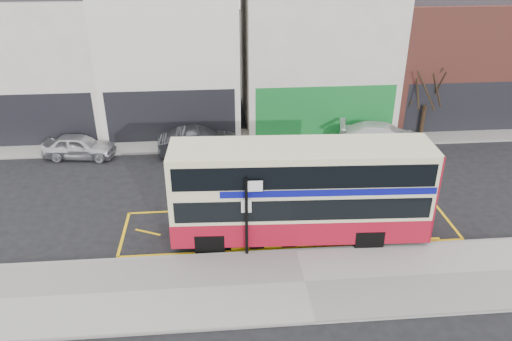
{
  "coord_description": "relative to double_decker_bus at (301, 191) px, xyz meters",
  "views": [
    {
      "loc": [
        -2.98,
        -16.3,
        11.77
      ],
      "look_at": [
        -1.39,
        2.0,
        2.51
      ],
      "focal_mm": 35.0,
      "sensor_mm": 36.0,
      "label": 1
    }
  ],
  "objects": [
    {
      "name": "terrace_left",
      "position": [
        -5.8,
        14.2,
        3.18
      ],
      "size": [
        8.0,
        8.01,
        11.8
      ],
      "color": "white",
      "rests_on": "ground"
    },
    {
      "name": "car_grey",
      "position": [
        -4.25,
        8.53,
        -1.41
      ],
      "size": [
        4.6,
        1.91,
        1.48
      ],
      "primitive_type": "imported",
      "rotation": [
        0.0,
        0.0,
        1.65
      ],
      "color": "#383B3F",
      "rests_on": "ground"
    },
    {
      "name": "kerb",
      "position": [
        -0.3,
        -1.17,
        -2.07
      ],
      "size": [
        40.0,
        0.15,
        0.15
      ],
      "primitive_type": "cube",
      "color": "gray",
      "rests_on": "ground"
    },
    {
      "name": "bus_stop_post",
      "position": [
        -2.19,
        -1.21,
        -0.04
      ],
      "size": [
        0.82,
        0.14,
        3.29
      ],
      "rotation": [
        0.0,
        0.0,
        -0.03
      ],
      "color": "black",
      "rests_on": "pavement"
    },
    {
      "name": "terrace_right",
      "position": [
        12.2,
        14.2,
        2.43
      ],
      "size": [
        9.0,
        8.01,
        10.3
      ],
      "color": "brown",
      "rests_on": "ground"
    },
    {
      "name": "car_white",
      "position": [
        6.24,
        8.46,
        -1.42
      ],
      "size": [
        5.32,
        3.06,
        1.45
      ],
      "primitive_type": "imported",
      "rotation": [
        0.0,
        0.0,
        1.35
      ],
      "color": "silver",
      "rests_on": "ground"
    },
    {
      "name": "double_decker_bus",
      "position": [
        0.0,
        0.0,
        0.0
      ],
      "size": [
        10.31,
        2.81,
        4.08
      ],
      "rotation": [
        0.0,
        0.0,
        -0.04
      ],
      "color": "beige",
      "rests_on": "ground"
    },
    {
      "name": "terrace_far_left",
      "position": [
        -13.8,
        14.2,
        2.68
      ],
      "size": [
        8.0,
        8.01,
        10.8
      ],
      "color": "silver",
      "rests_on": "ground"
    },
    {
      "name": "road_markings",
      "position": [
        -0.3,
        0.81,
        -2.14
      ],
      "size": [
        14.0,
        3.4,
        0.01
      ],
      "primitive_type": null,
      "color": "yellow",
      "rests_on": "ground"
    },
    {
      "name": "terrace_green_shop",
      "position": [
        3.2,
        14.2,
        2.93
      ],
      "size": [
        9.0,
        8.01,
        11.3
      ],
      "color": "silver",
      "rests_on": "ground"
    },
    {
      "name": "pavement",
      "position": [
        -0.3,
        -3.09,
        -2.07
      ],
      "size": [
        40.0,
        4.0,
        0.15
      ],
      "primitive_type": "cube",
      "color": "#9E9C96",
      "rests_on": "ground"
    },
    {
      "name": "car_silver",
      "position": [
        -10.77,
        8.64,
        -1.48
      ],
      "size": [
        4.06,
        2.03,
        1.33
      ],
      "primitive_type": "imported",
      "rotation": [
        0.0,
        0.0,
        1.45
      ],
      "color": "silver",
      "rests_on": "ground"
    },
    {
      "name": "ground",
      "position": [
        -0.3,
        -0.79,
        -2.14
      ],
      "size": [
        120.0,
        120.0,
        0.0
      ],
      "primitive_type": "plane",
      "color": "black",
      "rests_on": "ground"
    },
    {
      "name": "far_pavement",
      "position": [
        -0.3,
        10.21,
        -2.07
      ],
      "size": [
        50.0,
        3.0,
        0.15
      ],
      "primitive_type": "cube",
      "color": "#9E9C96",
      "rests_on": "ground"
    },
    {
      "name": "street_tree_right",
      "position": [
        9.11,
        9.95,
        1.47
      ],
      "size": [
        2.45,
        2.45,
        5.3
      ],
      "color": "#312415",
      "rests_on": "ground"
    }
  ]
}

